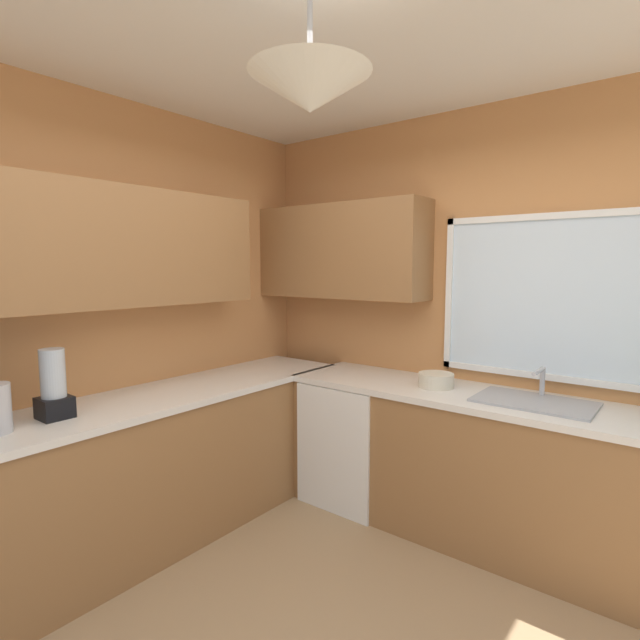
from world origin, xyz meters
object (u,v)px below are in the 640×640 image
bowl (436,380)px  blender_appliance (54,387)px  dishwasher (355,440)px  sink_assembly (534,401)px

bowl → blender_appliance: size_ratio=0.63×
dishwasher → sink_assembly: sink_assembly is taller
bowl → blender_appliance: blender_appliance is taller
blender_appliance → sink_assembly: bearing=44.3°
bowl → blender_appliance: (-1.26, -1.81, 0.12)m
dishwasher → blender_appliance: 2.01m
sink_assembly → blender_appliance: (-1.86, -1.82, 0.15)m
dishwasher → bowl: size_ratio=3.85×
sink_assembly → blender_appliance: 2.61m
dishwasher → blender_appliance: size_ratio=2.41×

